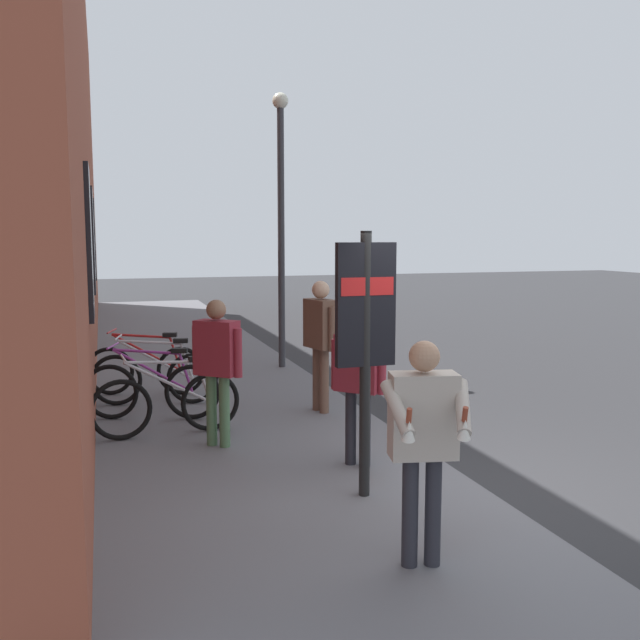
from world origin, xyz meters
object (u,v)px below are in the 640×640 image
bicycle_under_window (152,390)px  street_lamp (281,206)px  pedestrian_by_facade (321,332)px  bicycle_leaning_wall (146,369)px  pedestrian_near_bus (358,373)px  bicycle_nearest_sign (155,377)px  transit_info_sign (365,322)px  bicycle_end_of_row (167,403)px  tourist_with_hotdogs (424,429)px  pedestrian_crossing_street (217,357)px

bicycle_under_window → street_lamp: size_ratio=0.35×
bicycle_under_window → pedestrian_by_facade: bearing=-96.7°
street_lamp → bicycle_leaning_wall: bearing=122.1°
pedestrian_near_bus → street_lamp: 5.87m
pedestrian_by_facade → bicycle_leaning_wall: bearing=51.6°
pedestrian_near_bus → bicycle_nearest_sign: bearing=28.6°
street_lamp → transit_info_sign: bearing=172.4°
bicycle_end_of_row → pedestrian_by_facade: pedestrian_by_facade is taller
street_lamp → tourist_with_hotdogs: bearing=173.0°
bicycle_nearest_sign → pedestrian_by_facade: (-1.06, -2.10, 0.69)m
pedestrian_crossing_street → tourist_with_hotdogs: pedestrian_crossing_street is taller
bicycle_nearest_sign → bicycle_leaning_wall: 0.67m
pedestrian_near_bus → street_lamp: street_lamp is taller
bicycle_end_of_row → bicycle_leaning_wall: (2.27, 0.11, 0.00)m
pedestrian_near_bus → bicycle_leaning_wall: bearing=25.4°
pedestrian_near_bus → pedestrian_crossing_street: 1.67m
pedestrian_near_bus → bicycle_under_window: bearing=37.2°
transit_info_sign → pedestrian_by_facade: (3.03, -0.54, -0.52)m
bicycle_leaning_wall → pedestrian_crossing_street: bearing=-167.9°
bicycle_under_window → pedestrian_crossing_street: 1.65m
pedestrian_crossing_street → pedestrian_by_facade: bearing=-54.2°
bicycle_leaning_wall → pedestrian_crossing_street: size_ratio=1.04×
bicycle_end_of_row → street_lamp: size_ratio=0.37×
bicycle_leaning_wall → pedestrian_near_bus: 4.42m
pedestrian_by_facade → pedestrian_near_bus: size_ratio=1.11×
transit_info_sign → pedestrian_crossing_street: transit_info_sign is taller
tourist_with_hotdogs → transit_info_sign: bearing=-4.4°
transit_info_sign → bicycle_end_of_row: bearing=31.6°
bicycle_under_window → tourist_with_hotdogs: tourist_with_hotdogs is taller
pedestrian_crossing_street → tourist_with_hotdogs: 3.44m
bicycle_under_window → pedestrian_near_bus: size_ratio=1.07×
bicycle_nearest_sign → street_lamp: (2.22, -2.40, 2.49)m
bicycle_leaning_wall → pedestrian_by_facade: (-1.73, -2.18, 0.69)m
bicycle_end_of_row → tourist_with_hotdogs: tourist_with_hotdogs is taller
tourist_with_hotdogs → pedestrian_near_bus: bearing=-8.8°
pedestrian_by_facade → tourist_with_hotdogs: bearing=171.7°
pedestrian_near_bus → pedestrian_crossing_street: bearing=49.1°
bicycle_leaning_wall → transit_info_sign: transit_info_sign is taller
bicycle_end_of_row → street_lamp: street_lamp is taller
pedestrian_near_bus → transit_info_sign: bearing=163.5°
bicycle_under_window → tourist_with_hotdogs: 5.00m
bicycle_under_window → bicycle_nearest_sign: bearing=-6.8°
transit_info_sign → pedestrian_crossing_street: 2.24m
pedestrian_by_facade → pedestrian_crossing_street: pedestrian_by_facade is taller
street_lamp → pedestrian_near_bus: bearing=173.7°
pedestrian_near_bus → pedestrian_crossing_street: (1.10, 1.27, 0.04)m
bicycle_nearest_sign → tourist_with_hotdogs: 5.73m
bicycle_nearest_sign → transit_info_sign: transit_info_sign is taller
pedestrian_near_bus → bicycle_end_of_row: bearing=46.3°
pedestrian_near_bus → street_lamp: size_ratio=0.33×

